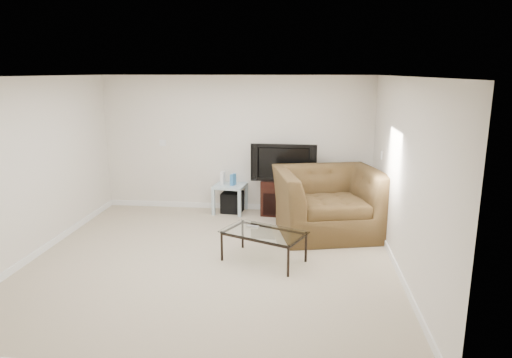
# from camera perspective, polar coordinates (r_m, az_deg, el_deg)

# --- Properties ---
(floor) EXTENTS (5.00, 5.00, 0.00)m
(floor) POSITION_cam_1_polar(r_m,az_deg,el_deg) (6.45, -5.62, -10.17)
(floor) COLOR tan
(floor) RESTS_ON ground
(ceiling) EXTENTS (5.00, 5.00, 0.00)m
(ceiling) POSITION_cam_1_polar(r_m,az_deg,el_deg) (5.92, -6.18, 12.64)
(ceiling) COLOR white
(ceiling) RESTS_ON ground
(wall_back) EXTENTS (5.00, 0.02, 2.50)m
(wall_back) POSITION_cam_1_polar(r_m,az_deg,el_deg) (8.48, -2.46, 4.39)
(wall_back) COLOR silver
(wall_back) RESTS_ON ground
(wall_left) EXTENTS (0.02, 5.00, 2.50)m
(wall_left) POSITION_cam_1_polar(r_m,az_deg,el_deg) (7.01, -26.34, 1.12)
(wall_left) COLOR silver
(wall_left) RESTS_ON ground
(wall_right) EXTENTS (0.02, 5.00, 2.50)m
(wall_right) POSITION_cam_1_polar(r_m,az_deg,el_deg) (6.07, 17.90, 0.18)
(wall_right) COLOR silver
(wall_right) RESTS_ON ground
(plate_back) EXTENTS (0.12, 0.02, 0.12)m
(plate_back) POSITION_cam_1_polar(r_m,az_deg,el_deg) (8.78, -11.58, 4.44)
(plate_back) COLOR white
(plate_back) RESTS_ON wall_back
(plate_right_switch) EXTENTS (0.02, 0.09, 0.13)m
(plate_right_switch) POSITION_cam_1_polar(r_m,az_deg,el_deg) (7.61, 15.41, 2.90)
(plate_right_switch) COLOR white
(plate_right_switch) RESTS_ON wall_right
(plate_right_outlet) EXTENTS (0.02, 0.08, 0.12)m
(plate_right_outlet) POSITION_cam_1_polar(r_m,az_deg,el_deg) (7.55, 15.33, -4.62)
(plate_right_outlet) COLOR white
(plate_right_outlet) RESTS_ON wall_right
(tv_stand) EXTENTS (0.82, 0.61, 0.65)m
(tv_stand) POSITION_cam_1_polar(r_m,az_deg,el_deg) (8.38, 3.49, -2.21)
(tv_stand) COLOR black
(tv_stand) RESTS_ON floor
(dvd_player) EXTENTS (0.42, 0.31, 0.06)m
(dvd_player) POSITION_cam_1_polar(r_m,az_deg,el_deg) (8.28, 3.47, -0.86)
(dvd_player) COLOR black
(dvd_player) RESTS_ON tv_stand
(television) EXTENTS (1.09, 0.25, 0.67)m
(television) POSITION_cam_1_polar(r_m,az_deg,el_deg) (8.19, 3.52, 2.18)
(television) COLOR black
(television) RESTS_ON tv_stand
(side_table) EXTENTS (0.61, 0.61, 0.53)m
(side_table) POSITION_cam_1_polar(r_m,az_deg,el_deg) (8.49, -3.24, -2.42)
(side_table) COLOR silver
(side_table) RESTS_ON floor
(subwoofer) EXTENTS (0.40, 0.40, 0.37)m
(subwoofer) POSITION_cam_1_polar(r_m,az_deg,el_deg) (8.52, -2.98, -2.89)
(subwoofer) COLOR black
(subwoofer) RESTS_ON floor
(game_console) EXTENTS (0.07, 0.18, 0.24)m
(game_console) POSITION_cam_1_polar(r_m,az_deg,el_deg) (8.41, -4.17, 0.12)
(game_console) COLOR white
(game_console) RESTS_ON side_table
(game_case) EXTENTS (0.10, 0.16, 0.21)m
(game_case) POSITION_cam_1_polar(r_m,az_deg,el_deg) (8.36, -2.88, -0.06)
(game_case) COLOR #337FCC
(game_case) RESTS_ON side_table
(recliner) EXTENTS (1.81, 1.39, 1.40)m
(recliner) POSITION_cam_1_polar(r_m,az_deg,el_deg) (7.36, 9.01, -1.49)
(recliner) COLOR #4B301E
(recliner) RESTS_ON floor
(coffee_table) EXTENTS (1.26, 1.02, 0.43)m
(coffee_table) POSITION_cam_1_polar(r_m,az_deg,el_deg) (6.34, 0.97, -8.43)
(coffee_table) COLOR black
(coffee_table) RESTS_ON floor
(remote) EXTENTS (0.18, 0.09, 0.02)m
(remote) POSITION_cam_1_polar(r_m,az_deg,el_deg) (6.44, -0.42, -5.92)
(remote) COLOR #B2B2B7
(remote) RESTS_ON coffee_table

